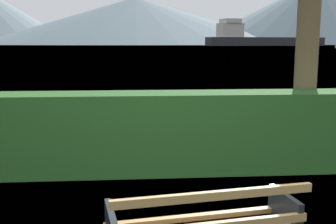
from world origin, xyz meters
TOP-DOWN VIEW (x-y plane):
  - water_surface at (0.00, 306.22)m, footprint 620.00×620.00m
  - hedge_row at (0.00, 2.95)m, footprint 12.40×0.75m
  - cargo_ship_large at (85.81, 288.60)m, footprint 89.67×31.31m
  - distant_hills at (34.94, 577.44)m, footprint 793.13×405.79m

SIDE VIEW (x-z plane):
  - water_surface at x=0.00m, z-range 0.00..0.00m
  - hedge_row at x=0.00m, z-range 0.00..1.21m
  - cargo_ship_large at x=85.81m, z-range -4.04..14.31m
  - distant_hills at x=34.94m, z-range -4.55..82.30m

